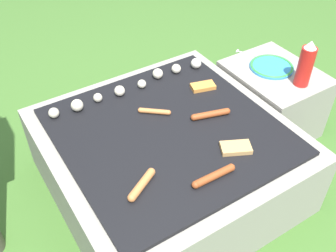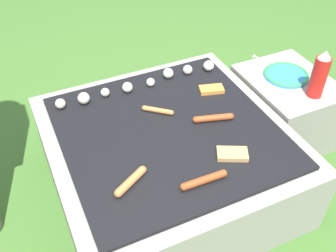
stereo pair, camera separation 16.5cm
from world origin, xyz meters
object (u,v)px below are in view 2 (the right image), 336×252
(fork_utensil, at_px, (268,62))
(condiment_bottle, at_px, (319,75))
(sausage_front_center, at_px, (213,118))
(plate_colorful, at_px, (286,75))

(fork_utensil, bearing_deg, condiment_bottle, -86.02)
(sausage_front_center, height_order, fork_utensil, sausage_front_center)
(sausage_front_center, height_order, condiment_bottle, condiment_bottle)
(condiment_bottle, distance_m, fork_utensil, 0.34)
(condiment_bottle, xyz_separation_m, fork_utensil, (-0.02, 0.33, -0.11))
(sausage_front_center, relative_size, condiment_bottle, 0.76)
(sausage_front_center, bearing_deg, condiment_bottle, -3.90)
(condiment_bottle, height_order, fork_utensil, condiment_bottle)
(plate_colorful, bearing_deg, fork_utensil, 91.16)
(plate_colorful, distance_m, fork_utensil, 0.14)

